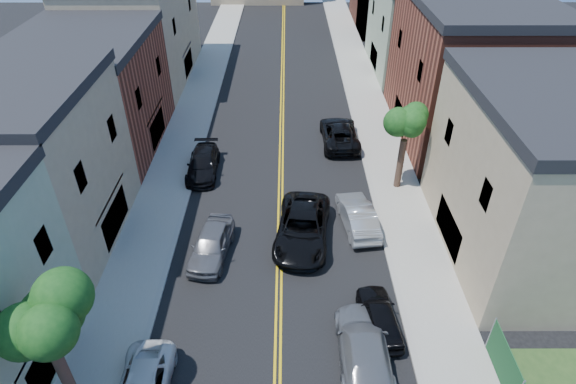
{
  "coord_description": "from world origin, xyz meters",
  "views": [
    {
      "loc": [
        0.43,
        3.52,
        18.47
      ],
      "look_at": [
        0.49,
        26.65,
        2.0
      ],
      "focal_mm": 29.53,
      "sensor_mm": 36.0,
      "label": 1
    }
  ],
  "objects_px": {
    "black_car_right": "(380,316)",
    "dark_car_right_far": "(340,133)",
    "black_suv_lane": "(303,227)",
    "grey_car_right": "(364,349)",
    "black_car_left": "(203,164)",
    "silver_car_right": "(358,216)",
    "grey_car_left": "(211,244)"
  },
  "relations": [
    {
      "from": "black_car_right",
      "to": "dark_car_right_far",
      "type": "height_order",
      "value": "dark_car_right_far"
    },
    {
      "from": "dark_car_right_far",
      "to": "black_suv_lane",
      "type": "distance_m",
      "value": 11.98
    },
    {
      "from": "grey_car_right",
      "to": "black_suv_lane",
      "type": "distance_m",
      "value": 8.59
    },
    {
      "from": "black_car_left",
      "to": "silver_car_right",
      "type": "height_order",
      "value": "silver_car_right"
    },
    {
      "from": "grey_car_left",
      "to": "dark_car_right_far",
      "type": "xyz_separation_m",
      "value": [
        8.34,
        12.86,
        0.01
      ]
    },
    {
      "from": "grey_car_right",
      "to": "black_suv_lane",
      "type": "bearing_deg",
      "value": -72.85
    },
    {
      "from": "grey_car_left",
      "to": "black_car_right",
      "type": "relative_size",
      "value": 1.17
    },
    {
      "from": "silver_car_right",
      "to": "black_car_right",
      "type": "bearing_deg",
      "value": 83.19
    },
    {
      "from": "black_car_left",
      "to": "dark_car_right_far",
      "type": "relative_size",
      "value": 0.86
    },
    {
      "from": "grey_car_right",
      "to": "black_car_right",
      "type": "height_order",
      "value": "grey_car_right"
    },
    {
      "from": "grey_car_left",
      "to": "silver_car_right",
      "type": "height_order",
      "value": "grey_car_left"
    },
    {
      "from": "grey_car_left",
      "to": "black_car_left",
      "type": "xyz_separation_m",
      "value": [
        -1.7,
        8.55,
        -0.08
      ]
    },
    {
      "from": "grey_car_left",
      "to": "grey_car_right",
      "type": "xyz_separation_m",
      "value": [
        7.6,
        -6.91,
        0.0
      ]
    },
    {
      "from": "black_car_left",
      "to": "grey_car_left",
      "type": "bearing_deg",
      "value": -79.82
    },
    {
      "from": "black_car_right",
      "to": "black_suv_lane",
      "type": "distance_m",
      "value": 7.2
    },
    {
      "from": "grey_car_left",
      "to": "silver_car_right",
      "type": "xyz_separation_m",
      "value": [
        8.48,
        2.54,
        -0.01
      ]
    },
    {
      "from": "black_car_left",
      "to": "silver_car_right",
      "type": "xyz_separation_m",
      "value": [
        10.18,
        -6.01,
        0.06
      ]
    },
    {
      "from": "grey_car_left",
      "to": "grey_car_right",
      "type": "relative_size",
      "value": 0.85
    },
    {
      "from": "black_car_left",
      "to": "black_suv_lane",
      "type": "xyz_separation_m",
      "value": [
        6.83,
        -7.24,
        0.16
      ]
    },
    {
      "from": "grey_car_left",
      "to": "grey_car_right",
      "type": "height_order",
      "value": "grey_car_right"
    },
    {
      "from": "black_car_right",
      "to": "dark_car_right_far",
      "type": "distance_m",
      "value": 17.85
    },
    {
      "from": "black_car_right",
      "to": "dark_car_right_far",
      "type": "relative_size",
      "value": 0.69
    },
    {
      "from": "black_suv_lane",
      "to": "silver_car_right",
      "type": "bearing_deg",
      "value": 26.99
    },
    {
      "from": "silver_car_right",
      "to": "black_suv_lane",
      "type": "bearing_deg",
      "value": 12.27
    },
    {
      "from": "dark_car_right_far",
      "to": "black_suv_lane",
      "type": "height_order",
      "value": "black_suv_lane"
    },
    {
      "from": "grey_car_left",
      "to": "black_suv_lane",
      "type": "bearing_deg",
      "value": 22.11
    },
    {
      "from": "black_car_left",
      "to": "black_car_right",
      "type": "distance_m",
      "value": 17.02
    },
    {
      "from": "grey_car_right",
      "to": "silver_car_right",
      "type": "relative_size",
      "value": 1.16
    },
    {
      "from": "black_car_right",
      "to": "black_suv_lane",
      "type": "xyz_separation_m",
      "value": [
        -3.48,
        6.3,
        0.2
      ]
    },
    {
      "from": "grey_car_right",
      "to": "black_car_right",
      "type": "distance_m",
      "value": 2.18
    },
    {
      "from": "grey_car_left",
      "to": "black_suv_lane",
      "type": "relative_size",
      "value": 0.74
    },
    {
      "from": "grey_car_right",
      "to": "silver_car_right",
      "type": "xyz_separation_m",
      "value": [
        0.88,
        9.45,
        -0.01
      ]
    }
  ]
}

